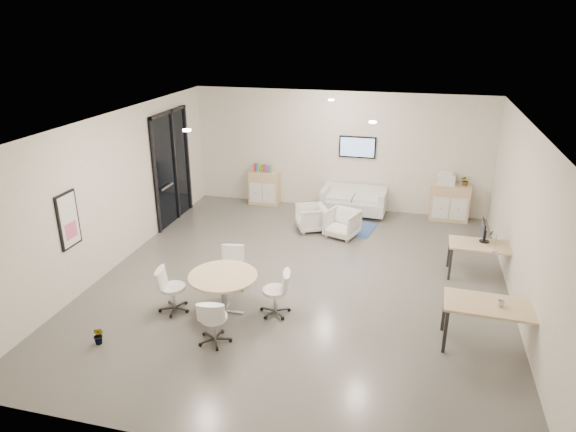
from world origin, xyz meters
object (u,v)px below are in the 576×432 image
(sideboard_right, at_px, (449,202))
(armchair_left, at_px, (311,217))
(round_table, at_px, (223,279))
(sideboard_left, at_px, (264,188))
(desk_rear, at_px, (484,248))
(armchair_right, at_px, (342,222))
(loveseat, at_px, (354,202))
(desk_front, at_px, (493,309))

(sideboard_right, height_order, armchair_left, sideboard_right)
(sideboard_right, bearing_deg, round_table, -125.47)
(sideboard_left, distance_m, desk_rear, 6.41)
(sideboard_right, bearing_deg, armchair_right, -145.00)
(armchair_right, height_order, round_table, round_table)
(sideboard_right, height_order, round_table, sideboard_right)
(loveseat, bearing_deg, round_table, -103.30)
(sideboard_right, bearing_deg, loveseat, -176.07)
(loveseat, relative_size, desk_rear, 1.25)
(armchair_left, height_order, round_table, round_table)
(desk_rear, xyz_separation_m, desk_front, (-0.12, -2.52, 0.06))
(desk_front, distance_m, round_table, 4.49)
(armchair_right, bearing_deg, desk_front, -33.84)
(desk_front, bearing_deg, sideboard_right, 96.91)
(loveseat, relative_size, round_table, 1.42)
(desk_rear, relative_size, round_table, 1.14)
(armchair_right, xyz_separation_m, desk_front, (2.96, -3.89, 0.34))
(desk_front, bearing_deg, desk_rear, 90.01)
(desk_rear, bearing_deg, round_table, -149.54)
(sideboard_left, height_order, desk_rear, sideboard_left)
(loveseat, xyz_separation_m, desk_front, (2.89, -5.50, 0.36))
(desk_rear, height_order, round_table, round_table)
(sideboard_right, height_order, desk_front, sideboard_right)
(round_table, bearing_deg, desk_rear, 29.11)
(loveseat, height_order, round_table, round_table)
(desk_front, bearing_deg, armchair_right, 129.93)
(sideboard_right, relative_size, loveseat, 0.56)
(sideboard_left, bearing_deg, armchair_right, -35.68)
(loveseat, bearing_deg, sideboard_right, 6.75)
(armchair_left, relative_size, armchair_right, 0.96)
(sideboard_left, relative_size, sideboard_right, 0.97)
(loveseat, distance_m, armchair_left, 1.65)
(armchair_left, relative_size, desk_rear, 0.50)
(desk_front, relative_size, round_table, 1.25)
(armchair_right, relative_size, desk_front, 0.48)
(sideboard_right, xyz_separation_m, loveseat, (-2.47, -0.17, -0.14))
(armchair_left, bearing_deg, desk_front, 16.97)
(armchair_right, bearing_deg, sideboard_left, 163.21)
(desk_rear, height_order, desk_front, desk_front)
(armchair_left, height_order, armchair_right, armchair_right)
(armchair_right, height_order, desk_front, desk_front)
(sideboard_right, xyz_separation_m, armchair_left, (-3.35, -1.57, -0.13))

